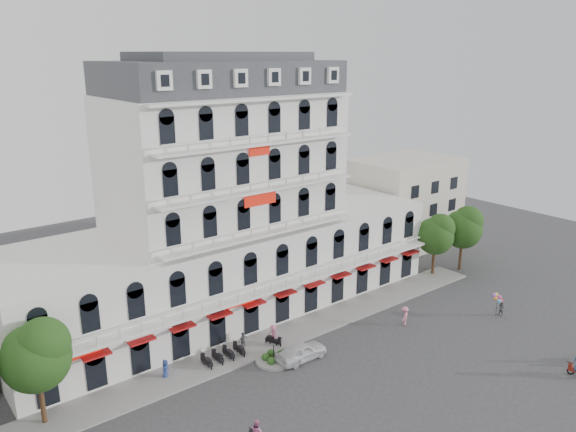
{
  "coord_description": "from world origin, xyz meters",
  "views": [
    {
      "loc": [
        -28.8,
        -28.51,
        25.67
      ],
      "look_at": [
        1.76,
        10.0,
        11.37
      ],
      "focal_mm": 35.0,
      "sensor_mm": 36.0,
      "label": 1
    }
  ],
  "objects": [
    {
      "name": "balloon_vendor",
      "position": [
        20.19,
        -1.19,
        1.3
      ],
      "size": [
        1.28,
        1.21,
        2.45
      ],
      "color": "slate",
      "rests_on": "ground"
    },
    {
      "name": "main_building",
      "position": [
        0.0,
        18.0,
        9.96
      ],
      "size": [
        45.0,
        15.0,
        25.8
      ],
      "color": "silver",
      "rests_on": "ground"
    },
    {
      "name": "pedestrian_mid",
      "position": [
        -3.8,
        9.5,
        0.81
      ],
      "size": [
        0.98,
        0.49,
        1.62
      ],
      "primitive_type": "imported",
      "rotation": [
        0.0,
        0.0,
        3.25
      ],
      "color": "#525459",
      "rests_on": "ground"
    },
    {
      "name": "traffic_island",
      "position": [
        -3.0,
        6.0,
        0.26
      ],
      "size": [
        3.2,
        3.2,
        1.6
      ],
      "color": "gray",
      "rests_on": "ground"
    },
    {
      "name": "parked_car",
      "position": [
        -0.9,
        4.77,
        0.81
      ],
      "size": [
        4.77,
        1.96,
        1.62
      ],
      "primitive_type": "imported",
      "rotation": [
        0.0,
        0.0,
        1.56
      ],
      "color": "silver",
      "rests_on": "ground"
    },
    {
      "name": "pedestrian_left",
      "position": [
        -11.47,
        9.5,
        0.82
      ],
      "size": [
        0.96,
        0.88,
        1.64
      ],
      "primitive_type": "imported",
      "rotation": [
        0.0,
        0.0,
        0.58
      ],
      "color": "navy",
      "rests_on": "ground"
    },
    {
      "name": "parked_scooter_row",
      "position": [
        -6.35,
        8.8,
        0.0
      ],
      "size": [
        4.4,
        1.8,
        1.1
      ],
      "primitive_type": null,
      "color": "black",
      "rests_on": "ground"
    },
    {
      "name": "pedestrian_right",
      "position": [
        11.17,
        3.48,
        0.97
      ],
      "size": [
        1.45,
        1.21,
        1.94
      ],
      "primitive_type": "imported",
      "rotation": [
        0.0,
        0.0,
        3.61
      ],
      "color": "pink",
      "rests_on": "ground"
    },
    {
      "name": "flank_building_east",
      "position": [
        30.0,
        20.0,
        6.0
      ],
      "size": [
        14.0,
        10.0,
        12.0
      ],
      "primitive_type": "cube",
      "color": "beige",
      "rests_on": "ground"
    },
    {
      "name": "tree_east_outer",
      "position": [
        28.05,
        8.98,
        5.55
      ],
      "size": [
        4.65,
        4.65,
        8.05
      ],
      "color": "#382314",
      "rests_on": "ground"
    },
    {
      "name": "ground",
      "position": [
        0.0,
        0.0,
        0.0
      ],
      "size": [
        120.0,
        120.0,
        0.0
      ],
      "primitive_type": "plane",
      "color": "#38383A",
      "rests_on": "ground"
    },
    {
      "name": "tree_west_inner",
      "position": [
        -20.95,
        9.48,
        5.68
      ],
      "size": [
        4.76,
        4.76,
        8.25
      ],
      "color": "#382314",
      "rests_on": "ground"
    },
    {
      "name": "sidewalk",
      "position": [
        0.0,
        9.0,
        0.08
      ],
      "size": [
        53.0,
        4.0,
        0.16
      ],
      "primitive_type": "cube",
      "color": "gray",
      "rests_on": "ground"
    },
    {
      "name": "tree_east_inner",
      "position": [
        24.05,
        9.98,
        5.21
      ],
      "size": [
        4.4,
        4.37,
        7.57
      ],
      "color": "#382314",
      "rests_on": "ground"
    },
    {
      "name": "rider_center",
      "position": [
        -1.4,
        8.18,
        1.1
      ],
      "size": [
        0.97,
        1.62,
        2.11
      ],
      "rotation": [
        0.0,
        0.0,
        5.11
      ],
      "color": "black",
      "rests_on": "ground"
    }
  ]
}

